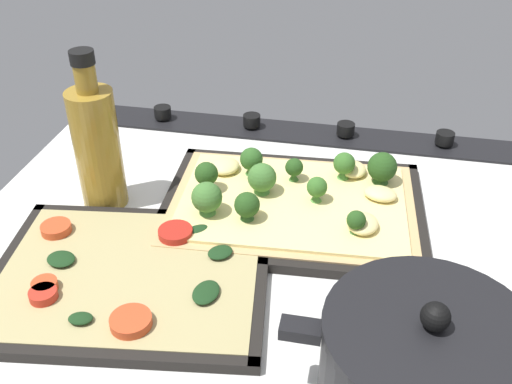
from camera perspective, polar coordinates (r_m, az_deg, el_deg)
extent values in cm
cube|color=silver|center=(71.94, 0.73, -6.28)|extent=(75.71, 65.87, 3.00)
cube|color=black|center=(95.18, 4.08, 5.86)|extent=(72.69, 7.00, 0.80)
cylinder|color=black|center=(94.90, 17.86, 5.02)|extent=(2.80, 2.80, 1.80)
cylinder|color=black|center=(94.08, 8.70, 6.09)|extent=(2.80, 2.80, 1.80)
cylinder|color=black|center=(95.68, -0.41, 6.99)|extent=(2.80, 2.80, 1.80)
cylinder|color=black|center=(99.58, -9.05, 7.68)|extent=(2.80, 2.80, 1.80)
cube|color=black|center=(76.71, 3.53, -1.80)|extent=(35.00, 26.53, 0.50)
cube|color=black|center=(86.29, 4.23, 2.89)|extent=(33.63, 3.15, 1.30)
cube|color=black|center=(67.27, 2.64, -7.27)|extent=(33.63, 3.15, 1.30)
cube|color=black|center=(77.32, 15.59, -2.48)|extent=(2.63, 24.65, 1.30)
cube|color=black|center=(79.02, -8.25, -0.59)|extent=(2.63, 24.65, 1.30)
cube|color=tan|center=(76.27, 3.55, -1.35)|extent=(32.46, 24.00, 1.00)
cube|color=#EFDB8C|center=(75.87, 3.56, -0.91)|extent=(29.84, 21.63, 0.40)
cone|color=#427635|center=(72.08, -0.87, -2.31)|extent=(1.74, 1.74, 0.90)
sphere|color=#264C1C|center=(71.13, -0.88, -1.25)|extent=(3.16, 3.16, 3.16)
cone|color=#68AD54|center=(73.30, -4.73, -1.73)|extent=(2.11, 2.11, 0.92)
sphere|color=#427533|center=(72.22, -4.80, -0.51)|extent=(3.84, 3.84, 3.84)
cone|color=#427635|center=(77.49, -4.78, 0.63)|extent=(1.70, 1.70, 1.37)
sphere|color=#264C1C|center=(76.50, -4.84, 1.79)|extent=(3.08, 3.08, 3.08)
cone|color=#427635|center=(80.70, 12.00, 1.22)|extent=(2.17, 2.17, 0.93)
sphere|color=#264C1C|center=(79.70, 12.16, 2.40)|extent=(3.94, 3.94, 3.94)
cone|color=#427635|center=(70.82, 9.61, -3.57)|extent=(1.27, 1.27, 0.96)
sphere|color=#264C1C|center=(70.02, 9.71, -2.70)|extent=(2.31, 2.31, 2.31)
cone|color=#68AD54|center=(76.89, 0.58, 0.26)|extent=(2.07, 2.07, 0.89)
sphere|color=#427533|center=(75.88, 0.59, 1.42)|extent=(3.76, 3.76, 3.76)
cone|color=#4D8B3F|center=(80.71, -0.44, 2.14)|extent=(1.73, 1.73, 1.16)
sphere|color=#2D5B23|center=(79.80, -0.45, 3.22)|extent=(3.15, 3.15, 3.15)
cone|color=#427635|center=(79.57, 3.69, 1.52)|extent=(1.34, 1.34, 1.07)
sphere|color=#264C1C|center=(78.80, 3.73, 2.42)|extent=(2.44, 2.44, 2.44)
cone|color=#5B9F46|center=(75.63, 5.88, -0.49)|extent=(1.45, 1.45, 1.09)
sphere|color=#386B28|center=(74.78, 5.94, 0.49)|extent=(2.64, 2.64, 2.64)
cone|color=#5B9F46|center=(80.71, 8.47, 1.74)|extent=(1.63, 1.63, 1.17)
sphere|color=#386B28|center=(79.83, 8.57, 2.77)|extent=(2.96, 2.96, 2.96)
ellipsoid|color=#EFDB8C|center=(81.58, -3.07, 2.52)|extent=(5.22, 5.38, 1.51)
ellipsoid|color=#EFDB8C|center=(81.90, 9.39, 2.20)|extent=(4.43, 4.89, 1.48)
ellipsoid|color=#EFDB8C|center=(73.59, -0.67, -1.49)|extent=(2.30, 2.90, 0.97)
ellipsoid|color=#EFDB8C|center=(77.36, 11.97, -0.16)|extent=(5.02, 4.22, 1.52)
ellipsoid|color=#EFDB8C|center=(71.57, 10.32, -3.04)|extent=(4.12, 4.66, 1.52)
cube|color=black|center=(67.75, -12.09, -8.26)|extent=(33.48, 28.11, 0.50)
cube|color=black|center=(76.14, -10.06, -2.26)|extent=(30.42, 5.25, 1.30)
cube|color=black|center=(59.82, -14.87, -15.30)|extent=(30.42, 5.25, 1.30)
cube|color=black|center=(65.30, 0.52, -8.75)|extent=(4.41, 24.22, 1.30)
cube|color=black|center=(72.64, -23.44, -7.01)|extent=(4.41, 24.22, 1.30)
cube|color=tan|center=(67.29, -12.16, -7.81)|extent=(30.78, 25.41, 0.90)
cylinder|color=#B22319|center=(70.69, -7.83, -3.95)|extent=(4.11, 4.11, 1.00)
cylinder|color=#D14723|center=(66.97, -19.83, -8.52)|extent=(2.75, 2.75, 1.00)
cylinder|color=red|center=(65.91, -19.96, -9.34)|extent=(2.93, 2.93, 1.00)
cylinder|color=#D14723|center=(60.67, -12.05, -12.18)|extent=(4.20, 4.20, 1.00)
cylinder|color=#D14723|center=(74.74, -18.84, -3.35)|extent=(3.61, 3.61, 1.00)
ellipsoid|color=#193819|center=(62.69, -4.88, -9.67)|extent=(3.13, 4.08, 0.60)
ellipsoid|color=#193819|center=(67.50, -3.50, -5.86)|extent=(3.83, 3.82, 0.60)
ellipsoid|color=#193819|center=(71.05, -5.78, -3.67)|extent=(3.33, 3.17, 0.60)
ellipsoid|color=#193819|center=(70.03, -18.41, -6.18)|extent=(4.00, 3.63, 0.60)
ellipsoid|color=#193819|center=(62.31, -16.67, -11.68)|extent=(2.74, 2.14, 0.60)
cylinder|color=black|center=(53.62, 15.83, -16.51)|extent=(17.30, 17.30, 9.22)
cylinder|color=black|center=(49.98, 16.73, -12.80)|extent=(17.65, 17.65, 0.80)
sphere|color=black|center=(48.87, 17.03, -11.50)|extent=(2.40, 2.40, 2.40)
cube|color=black|center=(51.03, 4.37, -13.18)|extent=(3.60, 2.00, 1.20)
cylinder|color=olive|center=(77.06, -15.10, 3.96)|extent=(5.82, 5.82, 15.92)
cylinder|color=olive|center=(72.93, -16.23, 10.58)|extent=(2.62, 2.62, 3.50)
cylinder|color=black|center=(72.02, -16.55, 12.44)|extent=(2.91, 2.91, 1.60)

